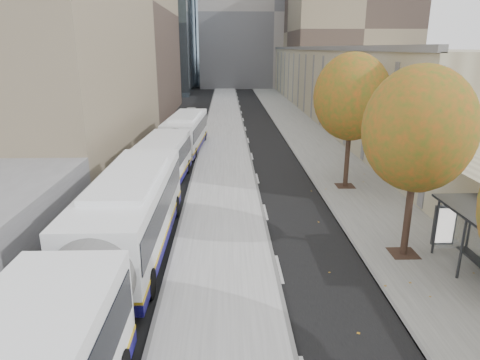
{
  "coord_description": "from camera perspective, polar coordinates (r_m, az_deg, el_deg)",
  "views": [
    {
      "loc": [
        -3.64,
        -2.71,
        8.19
      ],
      "look_at": [
        -3.06,
        15.63,
        2.5
      ],
      "focal_mm": 32.0,
      "sensor_mm": 36.0,
      "label": 1
    }
  ],
  "objects": [
    {
      "name": "bus_platform",
      "position": [
        38.57,
        -2.15,
        5.07
      ],
      "size": [
        4.25,
        150.0,
        0.15
      ],
      "primitive_type": "cube",
      "color": "#A4A4A4",
      "rests_on": "ground"
    },
    {
      "name": "sidewalk",
      "position": [
        39.35,
        9.63,
        5.03
      ],
      "size": [
        4.75,
        150.0,
        0.08
      ],
      "primitive_type": "cube",
      "color": "slate",
      "rests_on": "ground"
    },
    {
      "name": "building_tan",
      "position": [
        69.53,
        14.54,
        13.24
      ],
      "size": [
        18.0,
        92.0,
        8.0
      ],
      "primitive_type": "cube",
      "color": "tan",
      "rests_on": "ground"
    },
    {
      "name": "building_far_block",
      "position": [
        99.41,
        4.0,
        21.12
      ],
      "size": [
        30.0,
        18.0,
        30.0
      ],
      "primitive_type": "cube",
      "color": "gray",
      "rests_on": "ground"
    },
    {
      "name": "tree_c",
      "position": [
        17.55,
        22.72,
        6.26
      ],
      "size": [
        4.2,
        4.2,
        7.28
      ],
      "color": "black",
      "rests_on": "sidewalk"
    },
    {
      "name": "tree_d",
      "position": [
        25.89,
        14.68,
        10.64
      ],
      "size": [
        4.4,
        4.4,
        7.6
      ],
      "color": "black",
      "rests_on": "sidewalk"
    },
    {
      "name": "bus_near",
      "position": [
        14.41,
        -17.76,
        -10.3
      ],
      "size": [
        2.91,
        18.99,
        3.16
      ],
      "rotation": [
        0.0,
        0.0,
        -0.01
      ],
      "color": "white",
      "rests_on": "ground"
    },
    {
      "name": "bus_far",
      "position": [
        32.13,
        -8.26,
        5.11
      ],
      "size": [
        3.57,
        17.07,
        2.82
      ],
      "rotation": [
        0.0,
        0.0,
        -0.07
      ],
      "color": "white",
      "rests_on": "ground"
    },
    {
      "name": "distant_car",
      "position": [
        52.06,
        -6.54,
        8.85
      ],
      "size": [
        1.8,
        4.17,
        1.4
      ],
      "primitive_type": "imported",
      "rotation": [
        0.0,
        0.0,
        0.03
      ],
      "color": "silver",
      "rests_on": "ground"
    }
  ]
}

